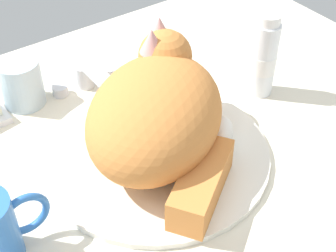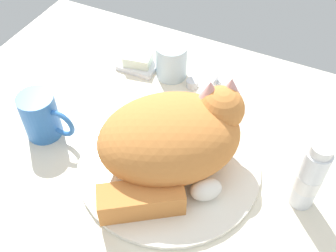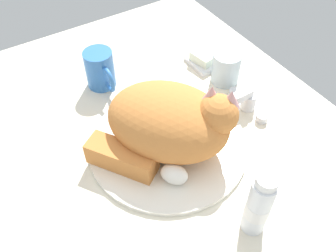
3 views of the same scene
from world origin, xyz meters
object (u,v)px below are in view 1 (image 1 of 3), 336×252
faucet (88,76)px  cat (159,113)px  toothpaste_bottle (264,58)px  rinse_cup (21,83)px

faucet → cat: bearing=-88.0°
cat → toothpaste_bottle: 23.89cm
faucet → cat: size_ratio=0.39×
faucet → rinse_cup: rinse_cup is taller
rinse_cup → toothpaste_bottle: size_ratio=0.54×
rinse_cup → toothpaste_bottle: 41.34cm
toothpaste_bottle → faucet: bearing=143.3°
faucet → cat: (0.73, -21.13, 5.40)cm
faucet → rinse_cup: (-11.00, 2.91, 1.35)cm
faucet → toothpaste_bottle: size_ratio=0.84×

